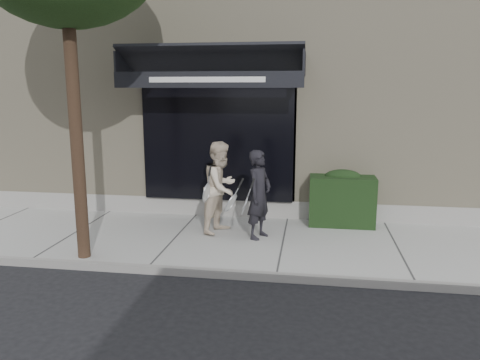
# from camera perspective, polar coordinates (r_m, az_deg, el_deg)

# --- Properties ---
(ground) EXTENTS (80.00, 80.00, 0.00)m
(ground) POSITION_cam_1_polar(r_m,az_deg,el_deg) (8.66, 5.26, -8.16)
(ground) COLOR black
(ground) RESTS_ON ground
(sidewalk) EXTENTS (20.00, 3.00, 0.12)m
(sidewalk) POSITION_cam_1_polar(r_m,az_deg,el_deg) (8.64, 5.27, -7.79)
(sidewalk) COLOR #9E9D99
(sidewalk) RESTS_ON ground
(curb) EXTENTS (20.00, 0.10, 0.14)m
(curb) POSITION_cam_1_polar(r_m,az_deg,el_deg) (7.19, 4.48, -11.69)
(curb) COLOR gray
(curb) RESTS_ON ground
(building_facade) EXTENTS (14.30, 8.04, 5.64)m
(building_facade) POSITION_cam_1_polar(r_m,az_deg,el_deg) (13.13, 6.81, 10.55)
(building_facade) COLOR #BFB291
(building_facade) RESTS_ON ground
(hedge) EXTENTS (1.30, 0.70, 1.14)m
(hedge) POSITION_cam_1_polar(r_m,az_deg,el_deg) (9.68, 12.31, -2.23)
(hedge) COLOR black
(hedge) RESTS_ON sidewalk
(pedestrian_front) EXTENTS (0.88, 0.92, 1.64)m
(pedestrian_front) POSITION_cam_1_polar(r_m,az_deg,el_deg) (8.56, 2.33, -1.80)
(pedestrian_front) COLOR black
(pedestrian_front) RESTS_ON sidewalk
(pedestrian_back) EXTENTS (0.93, 1.05, 1.76)m
(pedestrian_back) POSITION_cam_1_polar(r_m,az_deg,el_deg) (8.91, -2.31, -0.89)
(pedestrian_back) COLOR beige
(pedestrian_back) RESTS_ON sidewalk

